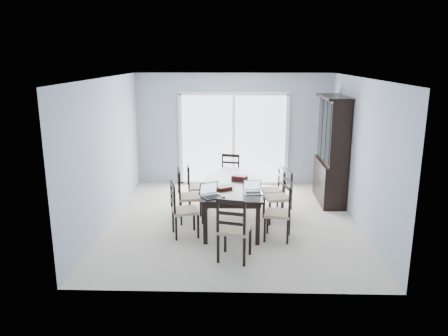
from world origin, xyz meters
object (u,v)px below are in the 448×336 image
(cell_phone, at_px, (227,200))
(dining_table, at_px, (232,187))
(china_hutch, at_px, (332,151))
(laptop_silver, at_px, (253,190))
(hot_tub, at_px, (199,154))
(chair_right_mid, at_px, (282,190))
(chair_right_far, at_px, (276,184))
(laptop_dark, at_px, (213,194))
(chair_left_mid, at_px, (185,190))
(chair_end_far, at_px, (229,171))
(chair_right_near, at_px, (284,206))
(chair_left_near, at_px, (179,204))
(game_box, at_px, (240,178))
(chair_end_near, at_px, (233,223))
(chair_left_far, at_px, (193,181))

(cell_phone, bearing_deg, dining_table, 106.75)
(china_hutch, relative_size, laptop_silver, 6.82)
(hot_tub, bearing_deg, laptop_silver, -73.67)
(chair_right_mid, bearing_deg, chair_right_far, -6.83)
(dining_table, distance_m, laptop_dark, 0.94)
(chair_left_mid, height_order, chair_end_far, chair_left_mid)
(chair_left_mid, xyz_separation_m, cell_phone, (0.78, -1.00, 0.15))
(chair_right_near, distance_m, hot_tub, 4.77)
(chair_left_mid, bearing_deg, laptop_dark, 21.53)
(chair_right_far, bearing_deg, dining_table, 118.28)
(chair_right_mid, xyz_separation_m, laptop_dark, (-1.21, -0.97, 0.22))
(chair_right_mid, xyz_separation_m, chair_right_far, (-0.06, 0.55, -0.04))
(china_hutch, bearing_deg, chair_end_far, 173.04)
(chair_left_mid, height_order, chair_right_far, chair_left_mid)
(chair_left_near, bearing_deg, cell_phone, 52.16)
(chair_right_near, bearing_deg, chair_right_mid, 7.20)
(chair_right_near, xyz_separation_m, game_box, (-0.72, 0.98, 0.21))
(dining_table, height_order, laptop_silver, laptop_silver)
(dining_table, xyz_separation_m, laptop_dark, (-0.31, -0.88, 0.13))
(chair_right_mid, bearing_deg, chair_left_near, 100.33)
(chair_end_near, xyz_separation_m, cell_phone, (-0.10, 0.63, 0.14))
(china_hutch, distance_m, laptop_dark, 3.17)
(game_box, xyz_separation_m, hot_tub, (-1.04, 3.46, -0.33))
(chair_left_near, xyz_separation_m, chair_left_mid, (0.02, 0.69, 0.03))
(chair_right_far, relative_size, hot_tub, 0.56)
(chair_right_near, height_order, chair_end_far, chair_right_near)
(dining_table, relative_size, laptop_dark, 5.41)
(laptop_silver, bearing_deg, dining_table, 111.59)
(laptop_silver, relative_size, hot_tub, 0.18)
(chair_right_mid, bearing_deg, cell_phone, 124.89)
(chair_right_mid, distance_m, chair_end_near, 1.93)
(dining_table, xyz_separation_m, china_hutch, (2.02, 1.25, 0.40))
(dining_table, xyz_separation_m, chair_end_near, (0.03, -1.63, -0.06))
(chair_right_far, bearing_deg, cell_phone, 141.84)
(chair_left_mid, distance_m, hot_tub, 3.65)
(chair_left_near, relative_size, laptop_silver, 3.35)
(dining_table, distance_m, game_box, 0.26)
(chair_right_near, bearing_deg, chair_left_far, 57.44)
(chair_end_near, height_order, chair_end_far, chair_end_near)
(chair_right_mid, bearing_deg, chair_left_far, 55.00)
(chair_left_far, height_order, hot_tub, chair_left_far)
(chair_left_far, distance_m, chair_end_near, 2.53)
(china_hutch, distance_m, chair_right_far, 1.43)
(chair_left_near, height_order, chair_right_near, chair_right_near)
(chair_end_near, distance_m, chair_end_far, 3.13)
(chair_left_near, distance_m, chair_right_near, 1.73)
(laptop_dark, bearing_deg, chair_left_near, 128.69)
(laptop_dark, bearing_deg, cell_phone, -60.31)
(laptop_dark, relative_size, game_box, 1.46)
(chair_left_far, bearing_deg, dining_table, 36.67)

